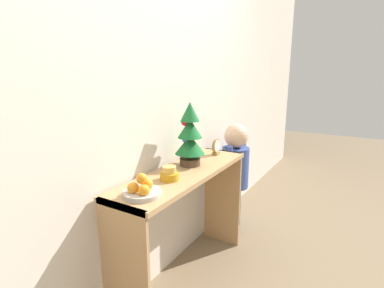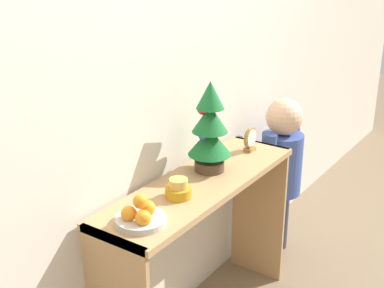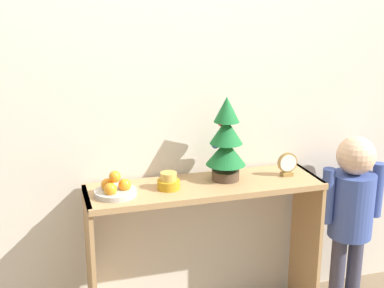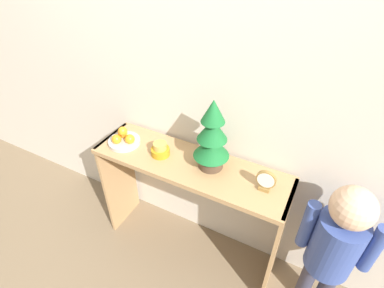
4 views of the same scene
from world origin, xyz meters
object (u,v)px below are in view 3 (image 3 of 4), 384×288
object	(u,v)px
fruit_bowl	(115,189)
singing_bowl	(169,182)
desk_clock	(287,165)
mini_tree	(226,140)
child_figure	(352,202)

from	to	relation	value
fruit_bowl	singing_bowl	bearing A→B (deg)	2.65
fruit_bowl	desk_clock	bearing A→B (deg)	1.27
mini_tree	singing_bowl	world-z (taller)	mini_tree
mini_tree	child_figure	world-z (taller)	mini_tree
mini_tree	child_figure	size ratio (longest dim) A/B	0.44
singing_bowl	child_figure	xyz separation A→B (m)	(1.05, 0.01, -0.23)
mini_tree	desk_clock	size ratio (longest dim) A/B	3.45
mini_tree	child_figure	bearing A→B (deg)	-2.53
desk_clock	child_figure	size ratio (longest dim) A/B	0.13
fruit_bowl	singing_bowl	world-z (taller)	fruit_bowl
fruit_bowl	child_figure	bearing A→B (deg)	1.09
desk_clock	fruit_bowl	bearing A→B (deg)	-178.73
child_figure	singing_bowl	bearing A→B (deg)	-179.30
desk_clock	child_figure	distance (m)	0.49
mini_tree	fruit_bowl	bearing A→B (deg)	-174.28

